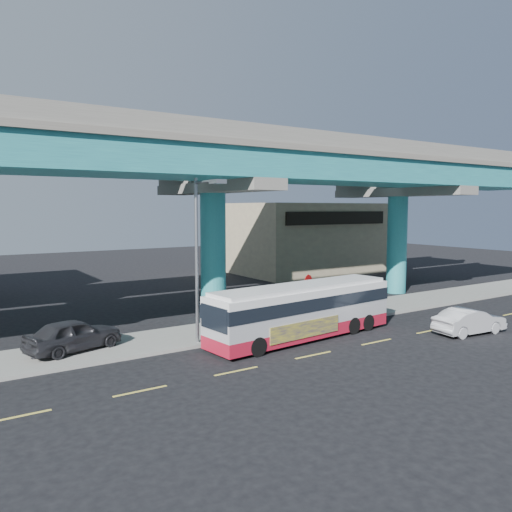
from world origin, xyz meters
TOP-DOWN VIEW (x-y plane):
  - ground at (0.00, 0.00)m, footprint 120.00×120.00m
  - sidewalk at (0.00, 5.50)m, footprint 70.00×4.00m
  - lane_markings at (-0.00, -0.30)m, footprint 58.00×0.12m
  - viaduct at (-0.00, 9.11)m, footprint 52.00×12.40m
  - building_beige at (18.00, 22.98)m, footprint 14.00×10.23m
  - transit_bus at (1.42, 2.25)m, footprint 10.83×3.27m
  - sedan at (9.23, -1.81)m, footprint 2.31×4.39m
  - parked_car at (-8.86, 5.74)m, footprint 4.07×5.22m
  - street_lamp at (-3.57, 3.44)m, footprint 0.50×2.53m
  - stop_sign at (3.33, 4.18)m, footprint 0.78×0.32m

SIDE VIEW (x-z plane):
  - ground at x=0.00m, z-range 0.00..0.00m
  - lane_markings at x=0.00m, z-range 0.00..0.01m
  - sidewalk at x=0.00m, z-range 0.00..0.15m
  - sedan at x=9.23m, z-range 0.00..1.34m
  - parked_car at x=-8.86m, z-range 0.15..1.61m
  - transit_bus at x=1.42m, z-range 0.13..2.87m
  - stop_sign at x=3.33m, z-range 0.77..3.51m
  - building_beige at x=18.00m, z-range 0.01..7.01m
  - street_lamp at x=-3.57m, z-range 1.31..9.07m
  - viaduct at x=0.00m, z-range 3.29..14.99m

